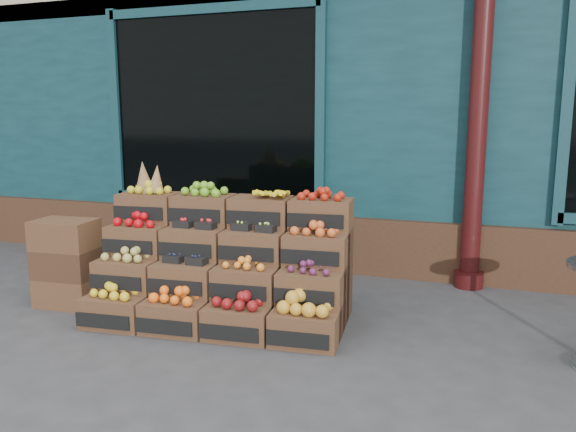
% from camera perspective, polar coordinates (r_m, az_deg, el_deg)
% --- Properties ---
extents(ground, '(60.00, 60.00, 0.00)m').
position_cam_1_polar(ground, '(4.10, -0.61, -13.62)').
color(ground, '#373739').
rests_on(ground, ground).
extents(shop_facade, '(12.00, 6.24, 4.80)m').
position_cam_1_polar(shop_facade, '(8.76, 11.22, 14.85)').
color(shop_facade, '#103339').
rests_on(shop_facade, ground).
extents(crate_display, '(2.11, 1.18, 1.27)m').
position_cam_1_polar(crate_display, '(4.68, -6.52, -5.54)').
color(crate_display, '#4E321E').
rests_on(crate_display, ground).
extents(spare_crates, '(0.54, 0.40, 0.76)m').
position_cam_1_polar(spare_crates, '(5.29, -21.56, -4.46)').
color(spare_crates, '#4E321E').
rests_on(spare_crates, ground).
extents(shopkeeper, '(0.80, 0.54, 2.14)m').
position_cam_1_polar(shopkeeper, '(6.81, -1.95, 5.27)').
color(shopkeeper, '#18552A').
rests_on(shopkeeper, ground).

